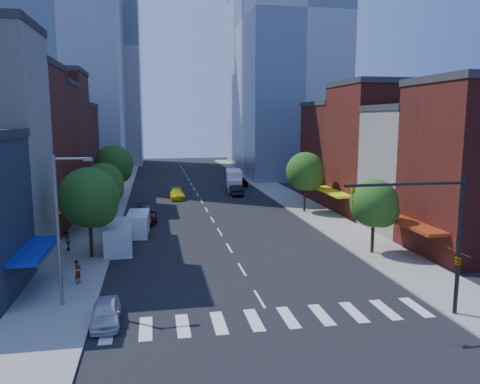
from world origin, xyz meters
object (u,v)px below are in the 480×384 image
object	(u,v)px
traffic_car_oncoming	(236,190)
parked_car_rear	(145,214)
parked_car_third	(144,218)
pedestrian_far	(66,241)
parked_car_front	(106,313)
parked_car_second	(121,232)
taxi	(177,194)
cargo_van_far	(138,224)
box_truck	(234,181)
pedestrian_near	(78,272)
traffic_car_far	(240,181)
cargo_van_near	(118,237)

from	to	relation	value
traffic_car_oncoming	parked_car_rear	bearing A→B (deg)	49.40
parked_car_third	pedestrian_far	bearing A→B (deg)	-114.77
parked_car_front	traffic_car_oncoming	distance (m)	44.83
parked_car_second	taxi	xyz separation A→B (m)	(6.26, 22.20, -0.10)
parked_car_second	parked_car_third	distance (m)	6.85
parked_car_third	parked_car_rear	distance (m)	1.56
cargo_van_far	box_truck	xyz separation A→B (m)	(14.15, 26.90, 0.41)
cargo_van_far	pedestrian_near	xyz separation A→B (m)	(-3.60, -13.79, -0.12)
cargo_van_far	traffic_car_oncoming	bearing A→B (deg)	60.91
parked_car_front	taxi	xyz separation A→B (m)	(5.92, 40.74, 0.07)
cargo_van_far	traffic_car_oncoming	xyz separation A→B (m)	(13.55, 21.88, -0.28)
parked_car_second	taxi	size ratio (longest dim) A/B	1.01
parked_car_second	traffic_car_far	bearing A→B (deg)	62.25
parked_car_rear	pedestrian_far	distance (m)	13.06
cargo_van_near	pedestrian_near	xyz separation A→B (m)	(-2.12, -8.29, -0.24)
parked_car_second	cargo_van_far	size ratio (longest dim) A/B	0.97
traffic_car_oncoming	parked_car_front	bearing A→B (deg)	69.99
cargo_van_far	pedestrian_near	size ratio (longest dim) A/B	3.22
parked_car_rear	cargo_van_near	world-z (taller)	cargo_van_near
parked_car_second	pedestrian_near	size ratio (longest dim) A/B	3.13
parked_car_front	taxi	bearing A→B (deg)	79.65
traffic_car_far	pedestrian_far	xyz separation A→B (m)	(-21.90, -36.92, 0.19)
pedestrian_far	box_truck	bearing A→B (deg)	140.95
parked_car_front	parked_car_second	world-z (taller)	parked_car_second
traffic_car_far	box_truck	size ratio (longest dim) A/B	0.57
traffic_car_oncoming	box_truck	size ratio (longest dim) A/B	0.60
parked_car_third	taxi	distance (m)	16.21
pedestrian_near	parked_car_rear	bearing A→B (deg)	8.37
traffic_car_oncoming	parked_car_third	bearing A→B (deg)	52.03
parked_car_front	parked_car_second	bearing A→B (deg)	88.98
parked_car_third	taxi	xyz separation A→B (m)	(4.26, 15.64, 0.06)
parked_car_third	cargo_van_far	distance (m)	4.68
pedestrian_far	cargo_van_near	bearing A→B (deg)	79.41
cargo_van_near	taxi	distance (m)	26.53
parked_car_front	cargo_van_near	bearing A→B (deg)	89.21
cargo_van_far	box_truck	size ratio (longest dim) A/B	0.64
parked_car_second	box_truck	distance (m)	32.80
parked_car_front	parked_car_rear	bearing A→B (deg)	84.36
parked_car_front	parked_car_third	distance (m)	25.16
traffic_car_oncoming	pedestrian_far	size ratio (longest dim) A/B	2.93
traffic_car_far	pedestrian_near	bearing A→B (deg)	63.37
traffic_car_far	parked_car_third	bearing A→B (deg)	56.83
cargo_van_far	traffic_car_oncoming	size ratio (longest dim) A/B	1.08
box_truck	pedestrian_far	distance (m)	37.84
parked_car_rear	box_truck	bearing A→B (deg)	48.75
parked_car_front	box_truck	distance (m)	49.79
parked_car_second	parked_car_third	bearing A→B (deg)	72.91
cargo_van_far	taxi	bearing A→B (deg)	79.44
parked_car_rear	pedestrian_far	world-z (taller)	pedestrian_far
box_truck	pedestrian_near	size ratio (longest dim) A/B	4.99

